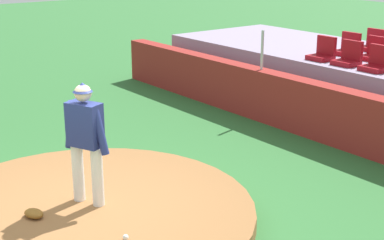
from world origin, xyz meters
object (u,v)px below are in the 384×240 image
object	(u,v)px
stadium_chair_0	(323,53)
stadium_chair_10	(373,44)
baseball	(126,237)
stadium_chair_1	(349,57)
pitcher	(85,135)
stadium_chair_6	(374,53)
stadium_chair_2	(377,63)
stadium_chair_5	(348,48)
fielding_glove	(34,213)

from	to	relation	value
stadium_chair_0	stadium_chair_10	bearing A→B (deg)	-89.81
baseball	stadium_chair_10	size ratio (longest dim) A/B	0.15
baseball	stadium_chair_1	xyz separation A→B (m)	(-1.79, 6.48, 1.17)
baseball	stadium_chair_1	distance (m)	6.82
pitcher	stadium_chair_6	world-z (taller)	pitcher
stadium_chair_2	stadium_chair_5	bearing A→B (deg)	-33.03
fielding_glove	stadium_chair_1	xyz separation A→B (m)	(-0.54, 7.13, 1.15)
baseball	fielding_glove	size ratio (longest dim) A/B	0.25
stadium_chair_1	stadium_chair_2	size ratio (longest dim) A/B	1.00
stadium_chair_10	fielding_glove	bearing A→B (deg)	97.86
pitcher	stadium_chair_5	world-z (taller)	pitcher
pitcher	stadium_chair_5	bearing A→B (deg)	76.65
baseball	stadium_chair_0	xyz separation A→B (m)	(-2.48, 6.49, 1.17)
stadium_chair_2	stadium_chair_6	world-z (taller)	same
stadium_chair_5	stadium_chair_10	distance (m)	0.91
stadium_chair_2	stadium_chair_6	bearing A→B (deg)	-52.56
stadium_chair_0	stadium_chair_6	world-z (taller)	same
pitcher	stadium_chair_10	xyz separation A→B (m)	(-1.27, 8.14, 0.21)
stadium_chair_5	stadium_chair_0	bearing A→B (deg)	91.81
pitcher	fielding_glove	world-z (taller)	pitcher
stadium_chair_2	stadium_chair_5	size ratio (longest dim) A/B	1.00
stadium_chair_6	pitcher	bearing A→B (deg)	94.54
pitcher	stadium_chair_6	bearing A→B (deg)	71.08
stadium_chair_2	stadium_chair_0	bearing A→B (deg)	-0.97
stadium_chair_0	stadium_chair_2	world-z (taller)	same
stadium_chair_10	stadium_chair_5	bearing A→B (deg)	88.61
baseball	stadium_chair_5	xyz separation A→B (m)	(-2.51, 7.37, 1.17)
stadium_chair_0	fielding_glove	bearing A→B (deg)	99.76
stadium_chair_0	stadium_chair_2	size ratio (longest dim) A/B	1.00
pitcher	stadium_chair_0	world-z (taller)	pitcher
baseball	stadium_chair_0	size ratio (longest dim) A/B	0.15
fielding_glove	stadium_chair_1	distance (m)	7.24
stadium_chair_0	stadium_chair_5	world-z (taller)	same
stadium_chair_1	stadium_chair_2	distance (m)	0.68
fielding_glove	stadium_chair_0	size ratio (longest dim) A/B	0.60
pitcher	stadium_chair_2	size ratio (longest dim) A/B	3.43
fielding_glove	baseball	bearing A→B (deg)	11.12
stadium_chair_10	pitcher	bearing A→B (deg)	98.84
stadium_chair_2	fielding_glove	bearing A→B (deg)	88.86
stadium_chair_5	stadium_chair_6	distance (m)	0.72
stadium_chair_6	stadium_chair_10	distance (m)	1.16
stadium_chair_5	stadium_chair_6	world-z (taller)	same
stadium_chair_0	stadium_chair_6	distance (m)	1.11
baseball	stadium_chair_2	size ratio (longest dim) A/B	0.15
stadium_chair_1	stadium_chair_6	size ratio (longest dim) A/B	1.00
fielding_glove	stadium_chair_5	xyz separation A→B (m)	(-1.26, 8.02, 1.15)
pitcher	stadium_chair_0	xyz separation A→B (m)	(-1.26, 6.35, 0.21)
pitcher	stadium_chair_6	distance (m)	7.24
stadium_chair_6	stadium_chair_5	bearing A→B (deg)	-1.51
stadium_chair_1	stadium_chair_10	xyz separation A→B (m)	(-0.69, 1.81, 0.00)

